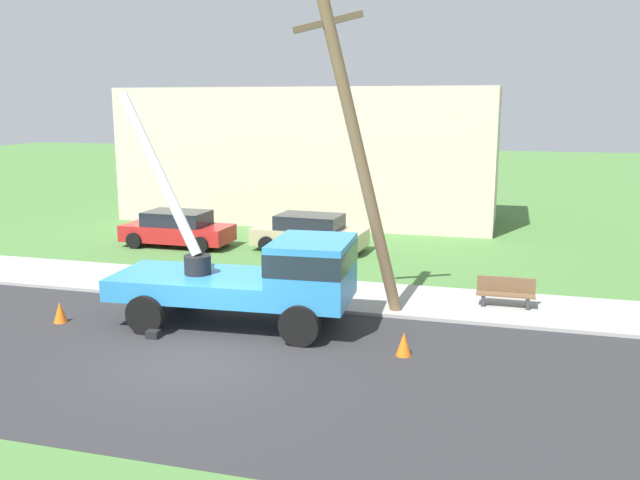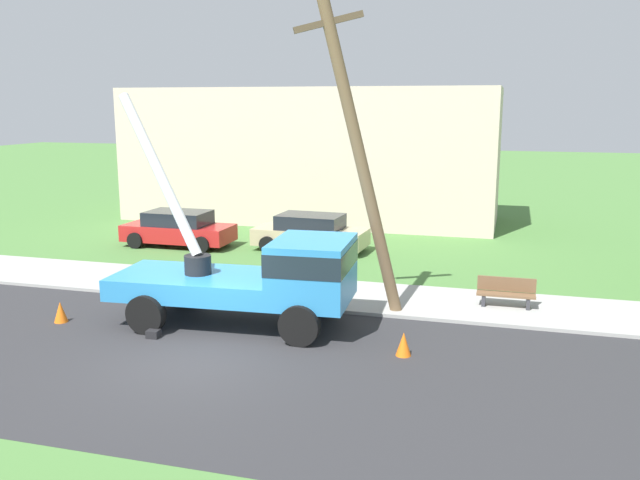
% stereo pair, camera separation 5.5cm
% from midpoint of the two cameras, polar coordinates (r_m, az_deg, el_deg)
% --- Properties ---
extents(ground_plane, '(120.00, 120.00, 0.00)m').
position_cam_midpoint_polar(ground_plane, '(26.57, 0.88, -0.90)').
color(ground_plane, '#477538').
extents(road_asphalt, '(80.00, 8.47, 0.01)m').
position_cam_midpoint_polar(road_asphalt, '(15.74, -10.55, -9.94)').
color(road_asphalt, '#2B2B2D').
rests_on(road_asphalt, ground).
extents(sidewalk_strip, '(80.00, 3.18, 0.10)m').
position_cam_midpoint_polar(sidewalk_strip, '(20.82, -3.49, -4.28)').
color(sidewalk_strip, '#9E9E99').
rests_on(sidewalk_strip, ground).
extents(utility_truck, '(6.89, 3.21, 5.98)m').
position_cam_midpoint_polar(utility_truck, '(17.42, -4.89, -2.82)').
color(utility_truck, '#2D84C6').
rests_on(utility_truck, ground).
extents(leaning_utility_pole, '(2.83, 1.40, 8.81)m').
position_cam_midpoint_polar(leaning_utility_pole, '(17.83, 3.13, 7.68)').
color(leaning_utility_pole, brown).
rests_on(leaning_utility_pole, ground).
extents(traffic_cone_ahead, '(0.36, 0.36, 0.56)m').
position_cam_midpoint_polar(traffic_cone_ahead, '(15.79, 6.97, -8.69)').
color(traffic_cone_ahead, orange).
rests_on(traffic_cone_ahead, ground).
extents(traffic_cone_behind, '(0.36, 0.36, 0.56)m').
position_cam_midpoint_polar(traffic_cone_behind, '(19.22, -21.13, -5.69)').
color(traffic_cone_behind, orange).
rests_on(traffic_cone_behind, ground).
extents(parked_sedan_red, '(4.41, 2.04, 1.42)m').
position_cam_midpoint_polar(parked_sedan_red, '(27.89, -11.98, 0.94)').
color(parked_sedan_red, '#B21E1E').
rests_on(parked_sedan_red, ground).
extents(parked_sedan_tan, '(4.49, 2.17, 1.42)m').
position_cam_midpoint_polar(parked_sedan_tan, '(26.47, -0.94, 0.63)').
color(parked_sedan_tan, tan).
rests_on(parked_sedan_tan, ground).
extents(park_bench, '(1.60, 0.45, 0.90)m').
position_cam_midpoint_polar(park_bench, '(19.69, 15.29, -4.36)').
color(park_bench, brown).
rests_on(park_bench, ground).
extents(lowrise_building_backdrop, '(18.00, 6.00, 6.40)m').
position_cam_midpoint_polar(lowrise_building_backdrop, '(33.67, -0.91, 7.24)').
color(lowrise_building_backdrop, beige).
rests_on(lowrise_building_backdrop, ground).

